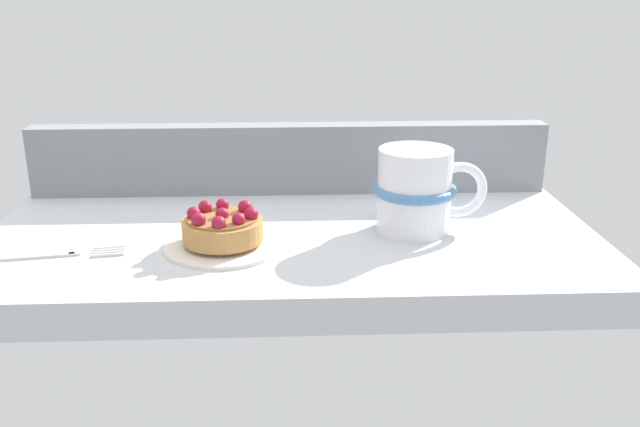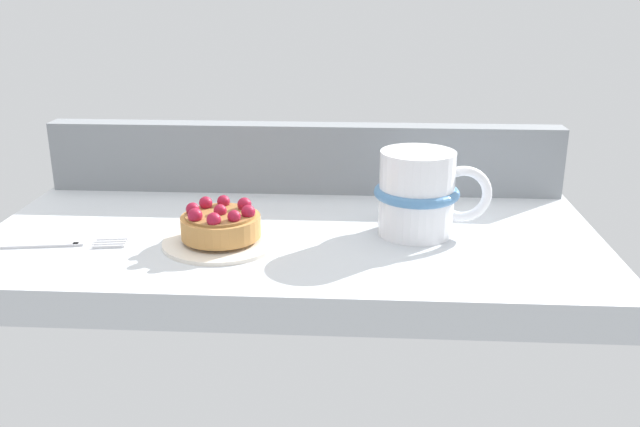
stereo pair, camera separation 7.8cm
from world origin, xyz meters
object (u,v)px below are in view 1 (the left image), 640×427
(dessert_plate, at_px, (222,244))
(dessert_fork, at_px, (48,254))
(raspberry_tart, at_px, (221,227))
(coffee_mug, at_px, (416,191))

(dessert_plate, distance_m, dessert_fork, 0.19)
(raspberry_tart, bearing_deg, dessert_plate, 79.82)
(dessert_fork, bearing_deg, raspberry_tart, 6.13)
(raspberry_tart, relative_size, dessert_fork, 0.55)
(coffee_mug, height_order, dessert_fork, coffee_mug)
(coffee_mug, distance_m, dessert_fork, 0.42)
(raspberry_tart, xyz_separation_m, coffee_mug, (0.22, 0.04, 0.03))
(raspberry_tart, height_order, dessert_fork, raspberry_tart)
(raspberry_tart, distance_m, coffee_mug, 0.23)
(coffee_mug, relative_size, dessert_fork, 0.84)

